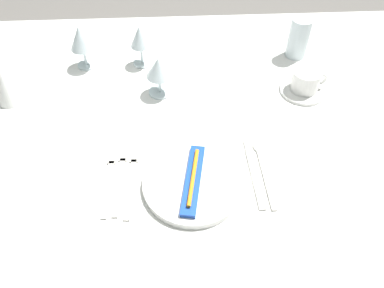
{
  "coord_description": "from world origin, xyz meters",
  "views": [
    {
      "loc": [
        -0.03,
        -0.82,
        1.51
      ],
      "look_at": [
        0.0,
        -0.14,
        0.76
      ],
      "focal_mm": 35.7,
      "sensor_mm": 36.0,
      "label": 1
    }
  ],
  "objects_px": {
    "fork_salad": "(109,180)",
    "coffee_cup_left": "(306,80)",
    "dinner_plate": "(195,183)",
    "fork_inner": "(120,178)",
    "toothbrush_package": "(195,179)",
    "dinner_knife": "(254,175)",
    "fork_outer": "(132,180)",
    "wine_glass_left": "(159,70)",
    "wine_glass_centre": "(81,39)",
    "drink_tumbler": "(298,40)",
    "napkin_folded": "(3,81)",
    "wine_glass_right": "(140,39)",
    "spoon_soup": "(263,165)"
  },
  "relations": [
    {
      "from": "wine_glass_left",
      "to": "dinner_knife",
      "type": "bearing_deg",
      "value": -54.55
    },
    {
      "from": "fork_inner",
      "to": "napkin_folded",
      "type": "bearing_deg",
      "value": 138.12
    },
    {
      "from": "fork_salad",
      "to": "drink_tumbler",
      "type": "bearing_deg",
      "value": 40.81
    },
    {
      "from": "dinner_plate",
      "to": "wine_glass_centre",
      "type": "bearing_deg",
      "value": 122.94
    },
    {
      "from": "fork_inner",
      "to": "dinner_knife",
      "type": "distance_m",
      "value": 0.34
    },
    {
      "from": "wine_glass_right",
      "to": "napkin_folded",
      "type": "bearing_deg",
      "value": -156.73
    },
    {
      "from": "wine_glass_left",
      "to": "napkin_folded",
      "type": "relative_size",
      "value": 0.86
    },
    {
      "from": "toothbrush_package",
      "to": "drink_tumbler",
      "type": "xyz_separation_m",
      "value": [
        0.38,
        0.53,
        0.03
      ]
    },
    {
      "from": "dinner_knife",
      "to": "drink_tumbler",
      "type": "bearing_deg",
      "value": 66.34
    },
    {
      "from": "fork_outer",
      "to": "wine_glass_right",
      "type": "bearing_deg",
      "value": 88.74
    },
    {
      "from": "toothbrush_package",
      "to": "fork_inner",
      "type": "distance_m",
      "value": 0.19
    },
    {
      "from": "wine_glass_centre",
      "to": "wine_glass_left",
      "type": "relative_size",
      "value": 1.15
    },
    {
      "from": "wine_glass_left",
      "to": "napkin_folded",
      "type": "xyz_separation_m",
      "value": [
        -0.45,
        -0.01,
        -0.01
      ]
    },
    {
      "from": "toothbrush_package",
      "to": "fork_outer",
      "type": "xyz_separation_m",
      "value": [
        -0.16,
        0.02,
        -0.02
      ]
    },
    {
      "from": "toothbrush_package",
      "to": "wine_glass_centre",
      "type": "distance_m",
      "value": 0.61
    },
    {
      "from": "fork_salad",
      "to": "coffee_cup_left",
      "type": "distance_m",
      "value": 0.65
    },
    {
      "from": "fork_salad",
      "to": "drink_tumbler",
      "type": "xyz_separation_m",
      "value": [
        0.59,
        0.51,
        0.06
      ]
    },
    {
      "from": "dinner_knife",
      "to": "wine_glass_right",
      "type": "xyz_separation_m",
      "value": [
        -0.3,
        0.49,
        0.09
      ]
    },
    {
      "from": "fork_outer",
      "to": "dinner_knife",
      "type": "relative_size",
      "value": 0.97
    },
    {
      "from": "dinner_plate",
      "to": "wine_glass_left",
      "type": "height_order",
      "value": "wine_glass_left"
    },
    {
      "from": "toothbrush_package",
      "to": "napkin_folded",
      "type": "height_order",
      "value": "napkin_folded"
    },
    {
      "from": "fork_salad",
      "to": "napkin_folded",
      "type": "bearing_deg",
      "value": 135.35
    },
    {
      "from": "napkin_folded",
      "to": "dinner_plate",
      "type": "bearing_deg",
      "value": -32.79
    },
    {
      "from": "wine_glass_centre",
      "to": "toothbrush_package",
      "type": "bearing_deg",
      "value": -57.06
    },
    {
      "from": "dinner_knife",
      "to": "wine_glass_left",
      "type": "bearing_deg",
      "value": 125.45
    },
    {
      "from": "fork_salad",
      "to": "dinner_knife",
      "type": "relative_size",
      "value": 0.92
    },
    {
      "from": "toothbrush_package",
      "to": "napkin_folded",
      "type": "bearing_deg",
      "value": 147.21
    },
    {
      "from": "dinner_knife",
      "to": "wine_glass_centre",
      "type": "bearing_deg",
      "value": 134.82
    },
    {
      "from": "wine_glass_centre",
      "to": "wine_glass_left",
      "type": "distance_m",
      "value": 0.29
    },
    {
      "from": "drink_tumbler",
      "to": "wine_glass_centre",
      "type": "bearing_deg",
      "value": -178.06
    },
    {
      "from": "fork_inner",
      "to": "dinner_knife",
      "type": "xyz_separation_m",
      "value": [
        0.34,
        -0.01,
        0.0
      ]
    },
    {
      "from": "fork_inner",
      "to": "dinner_knife",
      "type": "relative_size",
      "value": 0.95
    },
    {
      "from": "napkin_folded",
      "to": "wine_glass_right",
      "type": "bearing_deg",
      "value": 23.27
    },
    {
      "from": "wine_glass_left",
      "to": "wine_glass_right",
      "type": "bearing_deg",
      "value": 111.28
    },
    {
      "from": "wine_glass_left",
      "to": "wine_glass_right",
      "type": "distance_m",
      "value": 0.16
    },
    {
      "from": "dinner_plate",
      "to": "wine_glass_centre",
      "type": "distance_m",
      "value": 0.61
    },
    {
      "from": "fork_outer",
      "to": "spoon_soup",
      "type": "relative_size",
      "value": 0.97
    },
    {
      "from": "fork_outer",
      "to": "wine_glass_left",
      "type": "xyz_separation_m",
      "value": [
        0.07,
        0.34,
        0.08
      ]
    },
    {
      "from": "fork_outer",
      "to": "napkin_folded",
      "type": "distance_m",
      "value": 0.5
    },
    {
      "from": "wine_glass_left",
      "to": "fork_inner",
      "type": "bearing_deg",
      "value": -106.84
    },
    {
      "from": "toothbrush_package",
      "to": "coffee_cup_left",
      "type": "xyz_separation_m",
      "value": [
        0.36,
        0.34,
        0.02
      ]
    },
    {
      "from": "toothbrush_package",
      "to": "dinner_knife",
      "type": "distance_m",
      "value": 0.16
    },
    {
      "from": "coffee_cup_left",
      "to": "drink_tumbler",
      "type": "distance_m",
      "value": 0.19
    },
    {
      "from": "dinner_plate",
      "to": "fork_inner",
      "type": "bearing_deg",
      "value": 170.58
    },
    {
      "from": "toothbrush_package",
      "to": "wine_glass_right",
      "type": "bearing_deg",
      "value": 105.86
    },
    {
      "from": "wine_glass_left",
      "to": "drink_tumbler",
      "type": "xyz_separation_m",
      "value": [
        0.46,
        0.18,
        -0.03
      ]
    },
    {
      "from": "coffee_cup_left",
      "to": "wine_glass_centre",
      "type": "relative_size",
      "value": 0.74
    },
    {
      "from": "wine_glass_centre",
      "to": "wine_glass_left",
      "type": "xyz_separation_m",
      "value": [
        0.24,
        -0.15,
        -0.01
      ]
    },
    {
      "from": "coffee_cup_left",
      "to": "wine_glass_centre",
      "type": "bearing_deg",
      "value": 166.37
    },
    {
      "from": "dinner_plate",
      "to": "fork_inner",
      "type": "xyz_separation_m",
      "value": [
        -0.18,
        0.03,
        -0.01
      ]
    }
  ]
}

